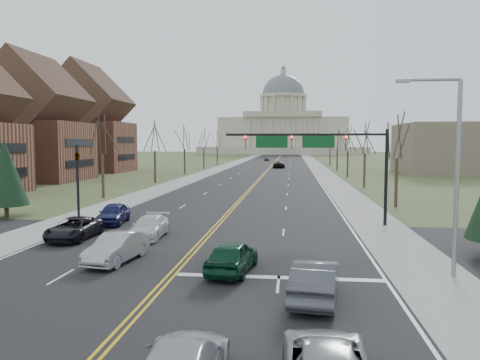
% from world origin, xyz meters
% --- Properties ---
extents(ground, '(600.00, 600.00, 0.00)m').
position_xyz_m(ground, '(0.00, 0.00, 0.00)').
color(ground, '#445229').
rests_on(ground, ground).
extents(road, '(20.00, 380.00, 0.01)m').
position_xyz_m(road, '(0.00, 110.00, 0.01)').
color(road, black).
rests_on(road, ground).
extents(cross_road, '(120.00, 14.00, 0.01)m').
position_xyz_m(cross_road, '(0.00, 6.00, 0.01)').
color(cross_road, black).
rests_on(cross_road, ground).
extents(sidewalk_left, '(4.00, 380.00, 0.03)m').
position_xyz_m(sidewalk_left, '(-12.00, 110.00, 0.01)').
color(sidewalk_left, gray).
rests_on(sidewalk_left, ground).
extents(sidewalk_right, '(4.00, 380.00, 0.03)m').
position_xyz_m(sidewalk_right, '(12.00, 110.00, 0.01)').
color(sidewalk_right, gray).
rests_on(sidewalk_right, ground).
extents(center_line, '(0.42, 380.00, 0.01)m').
position_xyz_m(center_line, '(0.00, 110.00, 0.01)').
color(center_line, gold).
rests_on(center_line, road).
extents(edge_line_left, '(0.15, 380.00, 0.01)m').
position_xyz_m(edge_line_left, '(-9.80, 110.00, 0.01)').
color(edge_line_left, silver).
rests_on(edge_line_left, road).
extents(edge_line_right, '(0.15, 380.00, 0.01)m').
position_xyz_m(edge_line_right, '(9.80, 110.00, 0.01)').
color(edge_line_right, silver).
rests_on(edge_line_right, road).
extents(stop_bar, '(9.50, 0.50, 0.01)m').
position_xyz_m(stop_bar, '(5.00, -1.00, 0.01)').
color(stop_bar, silver).
rests_on(stop_bar, road).
extents(capitol, '(90.00, 60.00, 50.00)m').
position_xyz_m(capitol, '(0.00, 249.91, 14.20)').
color(capitol, '#BFB69F').
rests_on(capitol, ground).
extents(signal_mast, '(12.12, 0.44, 7.20)m').
position_xyz_m(signal_mast, '(7.45, 13.50, 5.76)').
color(signal_mast, black).
rests_on(signal_mast, ground).
extents(signal_left, '(0.32, 0.36, 6.00)m').
position_xyz_m(signal_left, '(-11.50, 13.50, 3.71)').
color(signal_left, black).
rests_on(signal_left, ground).
extents(street_light, '(2.90, 0.25, 9.07)m').
position_xyz_m(street_light, '(12.74, 0.00, 5.23)').
color(street_light, gray).
rests_on(street_light, ground).
extents(tree_r_0, '(3.74, 3.74, 8.50)m').
position_xyz_m(tree_r_0, '(15.50, 24.00, 6.55)').
color(tree_r_0, '#362720').
rests_on(tree_r_0, ground).
extents(tree_l_0, '(3.96, 3.96, 9.00)m').
position_xyz_m(tree_l_0, '(-15.50, 28.00, 6.94)').
color(tree_l_0, '#362720').
rests_on(tree_l_0, ground).
extents(tree_r_1, '(3.74, 3.74, 8.50)m').
position_xyz_m(tree_r_1, '(15.50, 44.00, 6.55)').
color(tree_r_1, '#362720').
rests_on(tree_r_1, ground).
extents(tree_l_1, '(3.96, 3.96, 9.00)m').
position_xyz_m(tree_l_1, '(-15.50, 48.00, 6.94)').
color(tree_l_1, '#362720').
rests_on(tree_l_1, ground).
extents(tree_r_2, '(3.74, 3.74, 8.50)m').
position_xyz_m(tree_r_2, '(15.50, 64.00, 6.55)').
color(tree_r_2, '#362720').
rests_on(tree_r_2, ground).
extents(tree_l_2, '(3.96, 3.96, 9.00)m').
position_xyz_m(tree_l_2, '(-15.50, 68.00, 6.94)').
color(tree_l_2, '#362720').
rests_on(tree_l_2, ground).
extents(tree_r_3, '(3.74, 3.74, 8.50)m').
position_xyz_m(tree_r_3, '(15.50, 84.00, 6.55)').
color(tree_r_3, '#362720').
rests_on(tree_r_3, ground).
extents(tree_l_3, '(3.96, 3.96, 9.00)m').
position_xyz_m(tree_l_3, '(-15.50, 88.00, 6.94)').
color(tree_l_3, '#362720').
rests_on(tree_l_3, ground).
extents(tree_r_4, '(3.74, 3.74, 8.50)m').
position_xyz_m(tree_r_4, '(15.50, 104.00, 6.55)').
color(tree_r_4, '#362720').
rests_on(tree_r_4, ground).
extents(tree_l_4, '(3.96, 3.96, 9.00)m').
position_xyz_m(tree_l_4, '(-15.50, 108.00, 6.94)').
color(tree_l_4, '#362720').
rests_on(tree_l_4, ground).
extents(conifer_l, '(3.64, 3.64, 6.50)m').
position_xyz_m(conifer_l, '(-18.00, 14.00, 3.74)').
color(conifer_l, '#362720').
rests_on(conifer_l, ground).
extents(bldg_left_mid, '(15.10, 14.28, 20.75)m').
position_xyz_m(bldg_left_mid, '(-36.00, 50.00, 8.54)').
color(bldg_left_mid, brown).
rests_on(bldg_left_mid, ground).
extents(bldg_left_far, '(17.10, 14.28, 23.25)m').
position_xyz_m(bldg_left_far, '(-38.00, 74.00, 9.54)').
color(bldg_left_far, brown).
rests_on(bldg_left_far, ground).
extents(bldg_right_mass, '(25.00, 20.00, 10.00)m').
position_xyz_m(bldg_right_mass, '(40.00, 76.00, 5.00)').
color(bldg_right_mass, '#6D614E').
rests_on(bldg_right_mass, ground).
extents(car_nb_inner_lead, '(2.39, 4.74, 1.55)m').
position_xyz_m(car_nb_inner_lead, '(2.76, -0.35, 0.79)').
color(car_nb_inner_lead, '#0C3822').
rests_on(car_nb_inner_lead, road).
extents(car_nb_outer_lead, '(2.26, 4.98, 1.58)m').
position_xyz_m(car_nb_outer_lead, '(6.51, -3.89, 0.80)').
color(car_nb_outer_lead, '#45474C').
rests_on(car_nb_outer_lead, road).
extents(car_sb_inner_lead, '(2.20, 4.73, 1.50)m').
position_xyz_m(car_sb_inner_lead, '(-3.43, 0.89, 0.76)').
color(car_sb_inner_lead, '#9A9CA1').
rests_on(car_sb_inner_lead, road).
extents(car_sb_outer_lead, '(2.32, 4.97, 1.37)m').
position_xyz_m(car_sb_outer_lead, '(-8.32, 6.18, 0.70)').
color(car_sb_outer_lead, black).
rests_on(car_sb_outer_lead, road).
extents(car_sb_inner_second, '(2.07, 4.83, 1.39)m').
position_xyz_m(car_sb_inner_second, '(-3.67, 7.14, 0.71)').
color(car_sb_inner_second, silver).
rests_on(car_sb_inner_second, road).
extents(car_sb_outer_second, '(2.37, 4.78, 1.56)m').
position_xyz_m(car_sb_outer_second, '(-7.99, 11.99, 0.79)').
color(car_sb_outer_second, '#15194C').
rests_on(car_sb_outer_second, road).
extents(car_far_nb, '(3.12, 6.13, 1.66)m').
position_xyz_m(car_far_nb, '(2.20, 92.99, 0.84)').
color(car_far_nb, black).
rests_on(car_far_nb, road).
extents(car_far_sb, '(1.98, 4.45, 1.49)m').
position_xyz_m(car_far_sb, '(-3.31, 139.18, 0.76)').
color(car_far_sb, '#57595F').
rests_on(car_far_sb, road).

